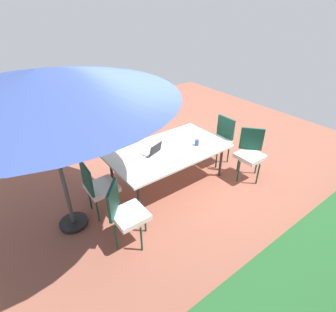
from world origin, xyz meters
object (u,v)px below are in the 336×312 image
at_px(laptop, 153,151).
at_px(patio_umbrella, 39,85).
at_px(chair_east, 98,186).
at_px(chair_northeast, 125,212).
at_px(chair_northwest, 250,152).
at_px(dining_table, 168,151).
at_px(cup, 197,142).
at_px(chair_west, 220,138).

bearing_deg(laptop, patio_umbrella, -16.18).
relative_size(chair_east, chair_northeast, 1.00).
relative_size(patio_umbrella, chair_northwest, 3.42).
relative_size(dining_table, laptop, 5.74).
height_order(chair_east, chair_northwest, same).
bearing_deg(cup, patio_umbrella, -4.52).
height_order(patio_umbrella, chair_northeast, patio_umbrella).
bearing_deg(chair_west, cup, -79.55).
xyz_separation_m(chair_east, laptop, (-1.10, -0.07, 0.21)).
relative_size(laptop, cup, 3.43).
relative_size(chair_northwest, chair_northeast, 1.00).
height_order(chair_west, chair_east, same).
height_order(chair_northwest, cup, chair_northwest).
bearing_deg(dining_table, laptop, -8.49).
xyz_separation_m(chair_northwest, laptop, (1.69, -0.85, 0.21)).
bearing_deg(chair_northeast, chair_west, -33.17).
xyz_separation_m(patio_umbrella, laptop, (-1.59, -0.06, -1.48)).
bearing_deg(cup, laptop, -16.48).
bearing_deg(chair_east, chair_northeast, -172.56).
xyz_separation_m(chair_west, chair_northeast, (2.70, 0.75, 0.00)).
distance_m(dining_table, patio_umbrella, 2.46).
height_order(chair_east, cup, chair_east).
bearing_deg(chair_northwest, cup, -165.24).
xyz_separation_m(dining_table, chair_northeast, (1.36, 0.80, -0.13)).
xyz_separation_m(dining_table, laptop, (0.31, -0.05, 0.09)).
bearing_deg(chair_northeast, chair_northwest, -48.78).
height_order(patio_umbrella, laptop, patio_umbrella).
bearing_deg(cup, dining_table, -20.85).
bearing_deg(chair_northwest, chair_east, -145.85).
bearing_deg(chair_northeast, laptop, -10.00).
relative_size(chair_northeast, cup, 8.84).
height_order(patio_umbrella, chair_northwest, patio_umbrella).
xyz_separation_m(patio_umbrella, chair_west, (-3.23, 0.04, -1.69)).
height_order(dining_table, cup, cup).
height_order(patio_umbrella, chair_east, patio_umbrella).
xyz_separation_m(laptop, cup, (-0.83, 0.25, 0.01)).
bearing_deg(chair_east, patio_umbrella, 92.17).
bearing_deg(dining_table, chair_northwest, 149.97).
height_order(patio_umbrella, chair_west, patio_umbrella).
xyz_separation_m(patio_umbrella, chair_northeast, (-0.53, 0.79, -1.69)).
xyz_separation_m(chair_east, cup, (-1.94, 0.18, 0.22)).
xyz_separation_m(dining_table, cup, (-0.53, 0.20, 0.10)).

